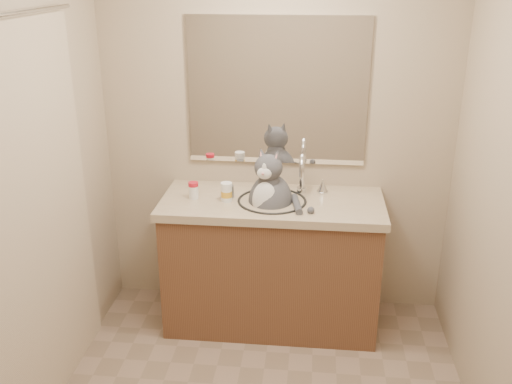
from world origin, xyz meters
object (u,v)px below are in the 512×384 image
at_px(pill_bottle_orange, 226,192).
at_px(grey_canister, 230,191).
at_px(cat, 270,199).
at_px(pill_bottle_redcap, 194,190).

bearing_deg(pill_bottle_orange, grey_canister, 79.28).
distance_m(cat, pill_bottle_redcap, 0.47).
distance_m(cat, grey_canister, 0.25).
relative_size(pill_bottle_redcap, grey_canister, 1.32).
xyz_separation_m(pill_bottle_redcap, pill_bottle_orange, (0.20, -0.02, 0.00)).
relative_size(pill_bottle_orange, grey_canister, 1.48).
height_order(pill_bottle_orange, grey_canister, pill_bottle_orange).
distance_m(pill_bottle_redcap, grey_canister, 0.22).
height_order(cat, grey_canister, cat).
bearing_deg(grey_canister, cat, -8.13).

